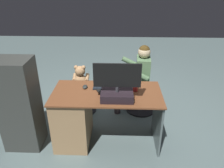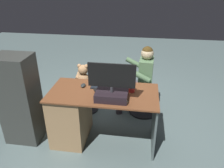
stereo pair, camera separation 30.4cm
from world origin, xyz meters
TOP-DOWN VIEW (x-y plane):
  - ground_plane at (0.00, 0.00)m, footprint 10.00×10.00m
  - desk at (0.36, 0.43)m, footprint 1.33×0.66m
  - monitor at (-0.13, 0.58)m, footprint 0.53×0.25m
  - keyboard at (-0.03, 0.31)m, footprint 0.42×0.14m
  - computer_mouse at (0.28, 0.33)m, footprint 0.06×0.10m
  - cup at (-0.34, 0.37)m, footprint 0.08×0.08m
  - tv_remote at (0.08, 0.45)m, footprint 0.11×0.15m
  - notebook_binder at (-0.18, 0.53)m, footprint 0.28×0.34m
  - office_chair_teddy at (0.45, -0.27)m, footprint 0.45×0.45m
  - teddy_bear at (0.45, -0.28)m, footprint 0.25×0.25m
  - visitor_chair at (-0.51, -0.33)m, footprint 0.48×0.48m
  - person at (-0.42, -0.33)m, footprint 0.55×0.49m
  - equipment_rack at (1.06, 0.54)m, footprint 0.44×0.36m

SIDE VIEW (x-z plane):
  - ground_plane at x=0.00m, z-range 0.00..0.00m
  - visitor_chair at x=-0.51m, z-range 0.02..0.46m
  - office_chair_teddy at x=0.45m, z-range 0.04..0.47m
  - desk at x=0.36m, z-range 0.02..0.75m
  - equipment_rack at x=1.06m, z-range 0.00..1.18m
  - teddy_bear at x=0.45m, z-range 0.42..0.78m
  - person at x=-0.42m, z-range 0.09..1.19m
  - tv_remote at x=0.08m, z-range 0.73..0.75m
  - keyboard at x=-0.03m, z-range 0.73..0.75m
  - notebook_binder at x=-0.18m, z-range 0.73..0.76m
  - computer_mouse at x=0.28m, z-range 0.73..0.77m
  - cup at x=-0.34m, z-range 0.73..0.84m
  - monitor at x=-0.13m, z-range 0.64..1.07m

